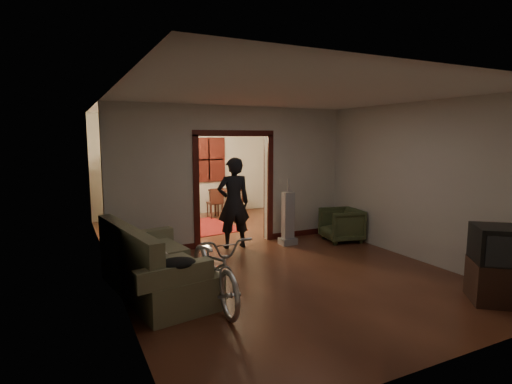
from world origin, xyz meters
TOP-DOWN VIEW (x-y plane):
  - floor at (0.00, 0.00)m, footprint 5.00×8.50m
  - ceiling at (0.00, 0.00)m, footprint 5.00×8.50m
  - wall_back at (0.00, 4.25)m, footprint 5.00×0.02m
  - wall_left at (-2.50, 0.00)m, footprint 0.02×8.50m
  - wall_right at (2.50, 0.00)m, footprint 0.02×8.50m
  - partition_wall at (0.00, 0.75)m, footprint 5.00×0.14m
  - door_casing at (0.00, 0.75)m, footprint 1.74×0.20m
  - far_window at (0.70, 4.21)m, footprint 0.98×0.06m
  - chandelier at (0.00, 2.50)m, footprint 0.24×0.24m
  - light_switch at (1.05, 0.68)m, footprint 0.08×0.01m
  - sofa at (-2.01, -1.24)m, footprint 1.30×2.27m
  - rolled_paper at (-1.91, -0.94)m, footprint 0.11×0.87m
  - jacket at (-1.96, -2.15)m, footprint 0.46×0.34m
  - bicycle at (-1.39, -1.90)m, footprint 0.72×1.86m
  - armchair at (2.11, -0.09)m, footprint 0.90×0.88m
  - tv_stand at (1.92, -3.53)m, footprint 0.80×0.81m
  - crt_tv at (1.92, -3.53)m, footprint 0.79×0.80m
  - vacuum at (0.96, 0.17)m, footprint 0.34×0.27m
  - person at (-0.12, 0.46)m, footprint 0.70×0.50m
  - oriental_rug at (-0.09, 2.49)m, footprint 1.70×2.08m
  - locker at (-1.40, 3.65)m, footprint 0.87×0.53m
  - globe at (-1.40, 3.65)m, footprint 0.25×0.25m
  - desk at (1.11, 3.90)m, footprint 1.02×0.71m
  - desk_chair at (0.58, 3.43)m, footprint 0.41×0.41m

SIDE VIEW (x-z plane):
  - floor at x=0.00m, z-range -0.01..0.01m
  - oriental_rug at x=-0.09m, z-range 0.00..0.01m
  - tv_stand at x=1.92m, z-range 0.00..0.55m
  - desk at x=1.11m, z-range 0.00..0.69m
  - armchair at x=2.11m, z-range 0.00..0.70m
  - desk_chair at x=0.58m, z-range 0.00..0.83m
  - bicycle at x=-1.39m, z-range 0.00..0.97m
  - sofa at x=-2.01m, z-range 0.00..0.98m
  - rolled_paper at x=-1.91m, z-range 0.48..0.58m
  - vacuum at x=0.96m, z-range 0.00..1.09m
  - jacket at x=-1.96m, z-range 0.61..0.75m
  - crt_tv at x=1.92m, z-range 0.51..1.02m
  - locker at x=-1.40m, z-range 0.00..1.67m
  - person at x=-0.12m, z-range 0.00..1.79m
  - door_casing at x=0.00m, z-range -0.06..2.26m
  - light_switch at x=1.05m, z-range 1.19..1.31m
  - wall_back at x=0.00m, z-range 0.00..2.80m
  - wall_left at x=-2.50m, z-range 0.00..2.80m
  - wall_right at x=2.50m, z-range 0.00..2.80m
  - partition_wall at x=0.00m, z-range 0.00..2.80m
  - far_window at x=0.70m, z-range 0.91..2.19m
  - globe at x=-1.40m, z-range 1.81..2.07m
  - chandelier at x=0.00m, z-range 2.23..2.47m
  - ceiling at x=0.00m, z-range 2.79..2.80m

